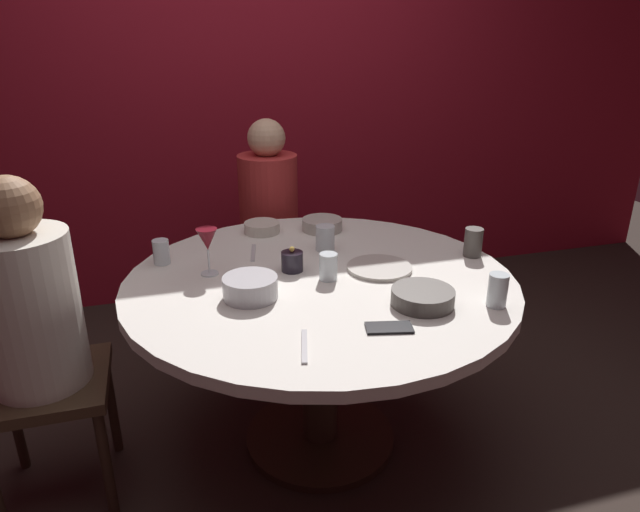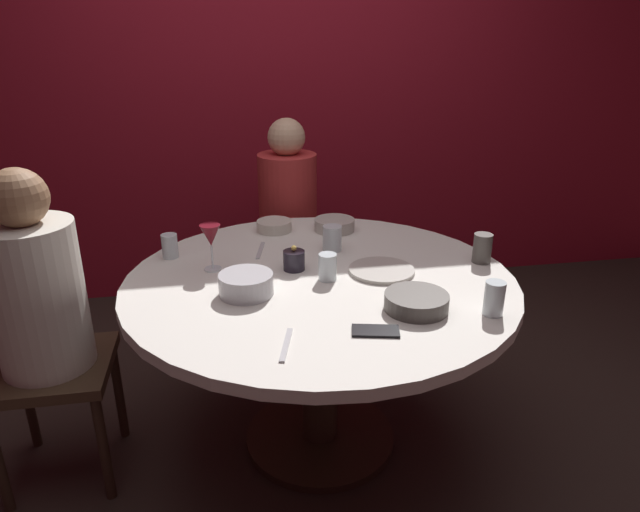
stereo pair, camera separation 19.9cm
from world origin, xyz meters
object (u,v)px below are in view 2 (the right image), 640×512
at_px(bowl_small_white, 334,225).
at_px(cup_near_candle, 482,248).
at_px(seated_diner_left, 38,300).
at_px(candle_holder, 294,260).
at_px(bowl_salad_center, 274,226).
at_px(cup_by_right_diner, 328,267).
at_px(bowl_serving_large, 246,284).
at_px(cup_far_edge, 494,298).
at_px(dining_table, 320,311).
at_px(dinner_plate, 381,270).
at_px(wine_glass, 211,237).
at_px(cup_center_front, 170,246).
at_px(bowl_sauce_side, 416,302).
at_px(seated_diner_back, 288,206).
at_px(cup_by_left_diner, 332,238).
at_px(cell_phone, 376,331).

bearing_deg(bowl_small_white, cup_near_candle, -44.19).
relative_size(seated_diner_left, candle_holder, 12.23).
relative_size(bowl_salad_center, cup_by_right_diner, 1.60).
xyz_separation_m(bowl_serving_large, cup_far_edge, (0.75, -0.28, 0.02)).
xyz_separation_m(dining_table, dinner_plate, (0.23, 0.00, 0.15)).
bearing_deg(wine_glass, cup_by_right_diner, -22.21).
bearing_deg(cup_center_front, dining_table, -27.98).
bearing_deg(cup_by_right_diner, seated_diner_left, 178.16).
xyz_separation_m(bowl_salad_center, cup_center_front, (-0.44, -0.25, 0.02)).
distance_m(bowl_sauce_side, cup_far_edge, 0.24).
xyz_separation_m(seated_diner_back, bowl_serving_large, (-0.27, -1.04, 0.05)).
distance_m(bowl_serving_large, cup_center_front, 0.48).
bearing_deg(cup_far_edge, bowl_small_white, 110.33).
bearing_deg(seated_diner_back, cup_by_right_diner, 1.29).
bearing_deg(cup_center_front, wine_glass, -43.76).
height_order(cup_by_left_diner, cup_far_edge, cup_far_edge).
bearing_deg(cup_near_candle, wine_glass, 173.98).
xyz_separation_m(seated_diner_back, cup_by_left_diner, (0.10, -0.68, 0.06)).
bearing_deg(seated_diner_left, bowl_small_white, 23.85).
distance_m(cup_near_candle, cup_by_left_diner, 0.59).
distance_m(wine_glass, dinner_plate, 0.64).
bearing_deg(bowl_serving_large, dinner_plate, 11.61).
xyz_separation_m(wine_glass, cup_by_right_diner, (0.40, -0.16, -0.08)).
relative_size(cell_phone, bowl_salad_center, 0.90).
distance_m(wine_glass, cup_far_edge, 1.01).
relative_size(bowl_small_white, cup_far_edge, 1.62).
height_order(seated_diner_back, bowl_sauce_side, seated_diner_back).
height_order(candle_holder, bowl_serving_large, candle_holder).
distance_m(seated_diner_left, cup_by_right_diner, 0.99).
distance_m(cell_phone, bowl_sauce_side, 0.21).
distance_m(dining_table, bowl_small_white, 0.54).
bearing_deg(bowl_serving_large, bowl_sauce_side, -21.64).
height_order(seated_diner_back, bowl_small_white, seated_diner_back).
xyz_separation_m(cup_by_left_diner, cup_far_edge, (0.38, -0.64, 0.00)).
height_order(candle_holder, bowl_small_white, candle_holder).
bearing_deg(bowl_sauce_side, seated_diner_left, 165.69).
relative_size(dining_table, seated_diner_back, 1.21).
distance_m(seated_diner_back, cup_near_candle, 1.11).
height_order(dining_table, cup_center_front, cup_center_front).
xyz_separation_m(cup_near_candle, cup_by_left_diner, (-0.54, 0.23, -0.01)).
relative_size(bowl_small_white, cup_near_candle, 1.58).
height_order(cell_phone, bowl_sauce_side, bowl_sauce_side).
bearing_deg(cup_by_right_diner, bowl_small_white, 75.80).
bearing_deg(bowl_sauce_side, seated_diner_back, 101.60).
bearing_deg(cup_center_front, bowl_serving_large, -54.95).
xyz_separation_m(cell_phone, bowl_serving_large, (-0.36, 0.33, 0.03)).
height_order(seated_diner_back, candle_holder, seated_diner_back).
distance_m(seated_diner_left, seated_diner_back, 1.34).
bearing_deg(dining_table, candle_holder, 135.83).
bearing_deg(cell_phone, seated_diner_back, -163.31).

